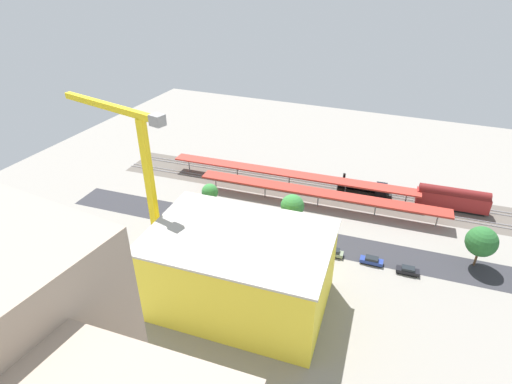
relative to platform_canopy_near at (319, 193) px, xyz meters
name	(u,v)px	position (x,y,z in m)	size (l,w,h in m)	color
ground_plane	(298,227)	(1.84, 11.45, -4.00)	(186.84, 186.84, 0.00)	gray
rail_bed	(319,190)	(1.84, -8.26, -4.00)	(116.77, 14.31, 0.01)	#5B544C
street_asphalt	(293,236)	(1.84, 15.48, -4.00)	(116.77, 9.00, 0.01)	#2D2D33
track_rails	(319,190)	(1.84, -8.26, -3.82)	(116.60, 14.42, 0.12)	#9E9EA8
platform_canopy_near	(319,193)	(0.00, 0.00, 0.00)	(64.52, 7.74, 4.27)	#A82D23
platform_canopy_far	(289,174)	(10.23, -7.21, 0.06)	(70.03, 7.98, 4.31)	#B73328
locomotive	(365,187)	(-10.16, -11.41, -2.21)	(14.71, 3.48, 5.05)	black
passenger_coach	(453,198)	(-32.17, -11.41, -0.75)	(17.61, 3.83, 6.15)	black
parked_car_0	(408,271)	(-23.90, 18.88, -3.30)	(4.64, 2.01, 1.57)	black
parked_car_1	(371,261)	(-16.53, 18.48, -3.28)	(4.83, 1.93, 1.62)	black
parked_car_2	(334,253)	(-8.57, 18.86, -3.23)	(4.07, 1.92, 1.74)	black
parked_car_3	(303,244)	(-1.32, 18.33, -3.21)	(4.13, 2.03, 1.75)	black
construction_building	(240,270)	(4.80, 38.84, 3.35)	(31.22, 20.93, 14.69)	yellow
construction_roof_slab	(239,236)	(4.80, 38.84, 10.89)	(31.82, 21.53, 0.40)	#B7B2A8
tower_crane	(140,172)	(28.72, 32.77, 15.83)	(27.28, 7.72, 32.98)	gray
box_truck_0	(237,240)	(12.48, 23.38, -2.43)	(8.92, 3.44, 3.11)	black
box_truck_1	(238,238)	(12.47, 22.84, -2.40)	(8.56, 3.34, 3.26)	black
box_truck_2	(295,251)	(-0.83, 22.77, -2.27)	(8.25, 2.58, 3.58)	black
street_tree_0	(482,242)	(-36.78, 10.72, 2.08)	(6.31, 6.31, 9.24)	brown
street_tree_1	(292,206)	(3.56, 11.25, 1.54)	(5.62, 5.62, 8.37)	brown
street_tree_2	(210,192)	(25.54, 11.27, 0.68)	(4.22, 4.22, 6.82)	brown
traffic_light	(287,207)	(5.02, 10.64, 0.45)	(0.50, 0.36, 6.74)	#333333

